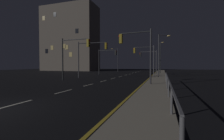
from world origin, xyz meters
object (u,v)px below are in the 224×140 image
traffic_light_near_left (107,57)px  traffic_light_mid_left (91,52)px  traffic_light_far_right (136,46)px  street_lamp_corner (117,57)px  traffic_light_far_center (149,57)px  street_lamp_median (161,55)px  street_lamp_across_street (161,51)px  building_distant (70,39)px  traffic_light_mid_right (144,55)px  traffic_light_far_left (74,50)px

traffic_light_near_left → traffic_light_mid_left: bearing=-86.3°
traffic_light_far_right → traffic_light_mid_left: (-7.81, 5.83, 0.09)m
street_lamp_corner → traffic_light_far_right: bearing=-70.2°
traffic_light_far_center → street_lamp_median: (2.39, 3.08, 0.75)m
street_lamp_across_street → street_lamp_median: 11.22m
street_lamp_median → building_distant: 34.58m
traffic_light_far_right → street_lamp_across_street: bearing=78.0°
traffic_light_mid_right → street_lamp_corner: 21.21m
traffic_light_far_left → traffic_light_mid_right: size_ratio=1.05×
traffic_light_far_center → traffic_light_near_left: (-7.96, -4.07, 0.07)m
traffic_light_near_left → street_lamp_median: street_lamp_median is taller
street_lamp_across_street → traffic_light_near_left: bearing=158.9°
traffic_light_far_right → building_distant: building_distant is taller
traffic_light_far_right → traffic_light_mid_left: bearing=143.3°
street_lamp_across_street → traffic_light_far_center: bearing=107.6°
street_lamp_across_street → street_lamp_corner: (-13.12, 20.19, 0.17)m
building_distant → traffic_light_near_left: bearing=-42.6°
traffic_light_far_right → street_lamp_median: (1.99, 21.44, 0.50)m
traffic_light_far_center → street_lamp_median: 3.97m
traffic_light_far_left → street_lamp_median: bearing=62.8°
traffic_light_mid_right → street_lamp_median: bearing=75.1°
traffic_light_mid_left → building_distant: building_distant is taller
traffic_light_near_left → street_lamp_across_street: size_ratio=0.78×
traffic_light_far_right → street_lamp_median: 21.54m
traffic_light_near_left → traffic_light_far_right: bearing=-59.7°
traffic_light_far_right → street_lamp_corner: bearing=109.8°
traffic_light_far_left → building_distant: size_ratio=0.24×
street_lamp_median → street_lamp_corner: bearing=145.3°
traffic_light_near_left → traffic_light_far_left: bearing=-89.0°
traffic_light_far_left → building_distant: bearing=123.7°
traffic_light_far_center → traffic_light_mid_left: traffic_light_mid_left is taller
traffic_light_far_left → street_lamp_median: 22.16m
street_lamp_across_street → traffic_light_mid_left: bearing=-156.2°
traffic_light_far_right → traffic_light_far_left: bearing=167.9°
traffic_light_mid_left → traffic_light_mid_right: bearing=40.1°
traffic_light_near_left → building_distant: building_distant is taller
traffic_light_far_left → traffic_light_mid_right: traffic_light_far_left is taller
traffic_light_far_left → traffic_light_mid_left: bearing=85.3°
street_lamp_corner → traffic_light_far_center: bearing=-48.8°
traffic_light_near_left → traffic_light_mid_left: (0.55, -8.46, 0.27)m
traffic_light_far_right → traffic_light_mid_right: (-0.53, 11.95, -0.06)m
traffic_light_mid_right → building_distant: size_ratio=0.23×
traffic_light_far_center → traffic_light_mid_left: size_ratio=0.89×
traffic_light_far_left → traffic_light_far_right: bearing=-12.1°
traffic_light_mid_left → street_lamp_median: size_ratio=0.79×
street_lamp_across_street → street_lamp_corner: size_ratio=0.92×
traffic_light_mid_right → street_lamp_across_street: street_lamp_across_street is taller
street_lamp_across_street → building_distant: (-31.70, 23.53, 7.25)m
street_lamp_across_street → building_distant: size_ratio=0.29×
traffic_light_far_center → street_lamp_median: street_lamp_median is taller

